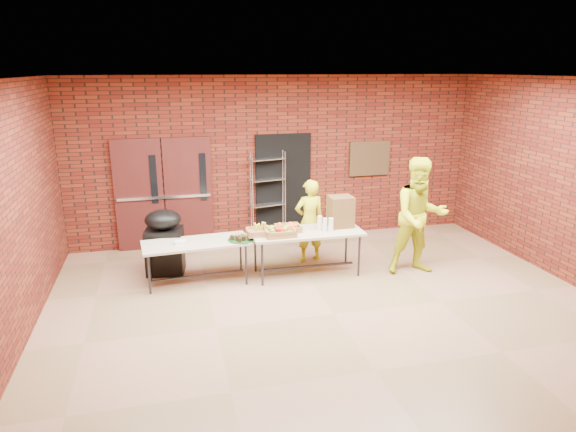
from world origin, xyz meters
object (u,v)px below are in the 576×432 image
Objects in this scene: covered_grill at (164,242)px; coffee_dispenser at (340,211)px; wire_rack at (268,197)px; table_left at (196,245)px; volunteer_woman at (309,221)px; table_right at (307,235)px; volunteer_man at (420,216)px.

coffee_dispenser is at bearing -0.95° from covered_grill.
wire_rack is 1.65× the size of covered_grill.
volunteer_woman is (2.01, 0.52, 0.11)m from table_left.
table_right is 1.68× the size of covered_grill.
wire_rack is 1.84m from table_right.
table_right is 0.71m from coffee_dispenser.
volunteer_man reaches higher than table_left.
table_right is at bearing 174.40° from volunteer_man.
volunteer_woman is 1.89m from volunteer_man.
wire_rack is 1.31m from volunteer_woman.
table_right is at bearing -169.07° from coffee_dispenser.
table_left is at bearing 8.98° from volunteer_woman.
table_left is 0.74m from covered_grill.
volunteer_woman is (0.22, 0.60, 0.05)m from table_right.
volunteer_woman is at bearing 129.80° from coffee_dispenser.
wire_rack is 1.91m from coffee_dispenser.
volunteer_man is (1.20, -0.49, -0.03)m from coffee_dispenser.
volunteer_woman reaches higher than table_right.
volunteer_man is (4.10, -1.00, 0.43)m from covered_grill.
volunteer_woman is at bearing 10.24° from table_left.
volunteer_woman is at bearing -80.44° from wire_rack.
volunteer_man is (1.60, -0.97, 0.24)m from volunteer_woman.
wire_rack is at bearing 139.82° from volunteer_man.
wire_rack is 2.32m from table_left.
covered_grill is at bearing 127.07° from table_left.
wire_rack is 3.02m from volunteer_man.
covered_grill is 4.24m from volunteer_man.
volunteer_man is at bearing -4.75° from covered_grill.
coffee_dispenser is at bearing -3.28° from table_left.
table_left is 3.31× the size of coffee_dispenser.
wire_rack reaches higher than table_right.
wire_rack reaches higher than covered_grill.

